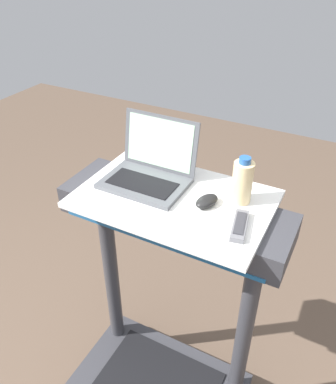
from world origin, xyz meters
The scene contains 5 objects.
desk_board centered at (0.00, 0.70, 1.16)m, with size 0.72×0.47×0.02m, color white.
laptop centered at (-0.14, 0.76, 1.21)m, with size 0.32×0.26×0.24m.
computer_mouse centered at (0.13, 0.71, 1.18)m, with size 0.06×0.10×0.03m, color black.
water_bottle centered at (0.23, 0.79, 1.25)m, with size 0.07×0.07×0.18m.
tv_remote centered at (0.28, 0.64, 1.18)m, with size 0.08×0.17×0.02m.
Camera 1 is at (0.54, -0.37, 1.99)m, focal length 36.49 mm.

